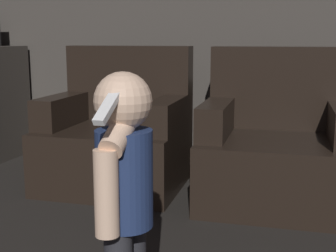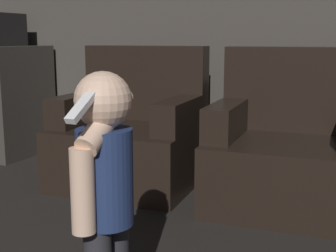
% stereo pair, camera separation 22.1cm
% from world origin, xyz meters
% --- Properties ---
extents(armchair_left, '(0.94, 0.84, 0.92)m').
position_xyz_m(armchair_left, '(-0.95, 3.82, 0.32)').
color(armchair_left, black).
rests_on(armchair_left, ground_plane).
extents(armchair_right, '(0.94, 0.84, 0.92)m').
position_xyz_m(armchair_right, '(0.11, 3.82, 0.32)').
color(armchair_right, black).
rests_on(armchair_right, ground_plane).
extents(person_toddler, '(0.19, 0.34, 0.87)m').
position_xyz_m(person_toddler, '(-0.27, 2.39, 0.52)').
color(person_toddler, '#28282D').
rests_on(person_toddler, ground_plane).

